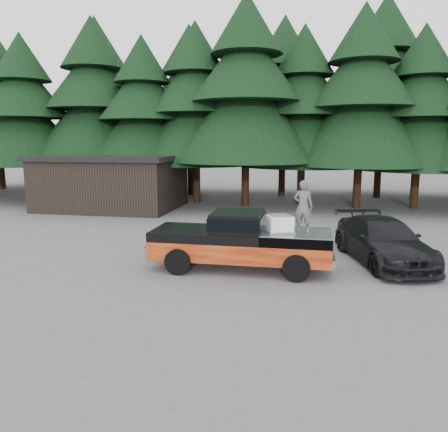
% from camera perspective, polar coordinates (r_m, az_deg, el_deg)
% --- Properties ---
extents(ground, '(120.00, 120.00, 0.00)m').
position_cam_1_polar(ground, '(14.27, -1.69, -7.30)').
color(ground, '#515153').
rests_on(ground, ground).
extents(pickup_truck, '(6.00, 2.04, 1.33)m').
position_cam_1_polar(pickup_truck, '(14.43, 2.19, -4.37)').
color(pickup_truck, '#C0661E').
rests_on(pickup_truck, ground).
extents(truck_cab, '(1.66, 1.90, 0.59)m').
position_cam_1_polar(truck_cab, '(14.24, 1.82, -0.60)').
color(truck_cab, black).
rests_on(truck_cab, pickup_truck).
extents(air_compressor, '(0.91, 0.84, 0.51)m').
position_cam_1_polar(air_compressor, '(13.87, 7.32, -1.13)').
color(air_compressor, white).
rests_on(air_compressor, pickup_truck).
extents(man_on_bed, '(0.66, 0.48, 1.66)m').
position_cam_1_polar(man_on_bed, '(13.90, 10.30, 1.23)').
color(man_on_bed, '#4F4F56').
rests_on(man_on_bed, pickup_truck).
extents(parked_car, '(3.45, 5.62, 1.52)m').
position_cam_1_polar(parked_car, '(16.18, 20.04, -3.05)').
color(parked_car, black).
rests_on(parked_car, ground).
extents(utility_building, '(8.40, 6.40, 3.30)m').
position_cam_1_polar(utility_building, '(28.12, -14.37, 4.39)').
color(utility_building, black).
rests_on(utility_building, ground).
extents(treeline, '(60.15, 16.05, 17.50)m').
position_cam_1_polar(treeline, '(30.80, 6.38, 16.38)').
color(treeline, black).
rests_on(treeline, ground).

